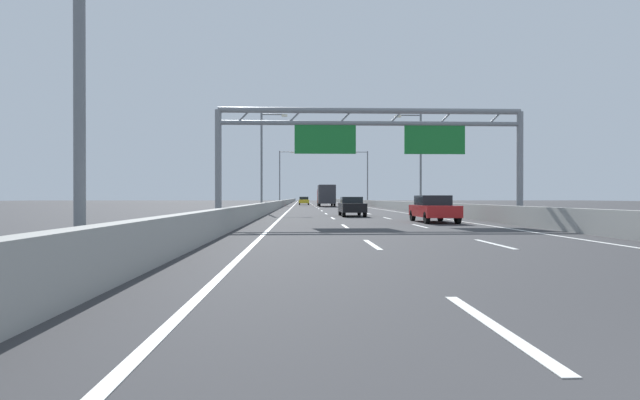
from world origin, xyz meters
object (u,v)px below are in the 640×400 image
red_car (434,208)px  blue_car (330,200)px  box_truck (326,195)px  streetlamp_left_far (281,174)px  silver_car (354,202)px  streetlamp_left_mid (264,156)px  streetlamp_right_mid (418,156)px  yellow_car (304,201)px  black_car (352,206)px  streetlamp_right_far (366,175)px  sign_gantry (373,135)px

red_car → blue_car: bearing=90.0°
red_car → box_truck: box_truck is taller
streetlamp_left_far → silver_car: size_ratio=2.11×
streetlamp_left_mid → blue_car: size_ratio=2.18×
blue_car → streetlamp_right_mid: bearing=-87.2°
streetlamp_left_far → blue_car: 44.18m
silver_car → blue_car: bearing=90.1°
streetlamp_left_far → yellow_car: size_ratio=2.12×
streetlamp_right_mid → black_car: streetlamp_right_mid is taller
streetlamp_right_far → silver_car: bearing=-103.7°
streetlamp_right_mid → yellow_car: 45.82m
streetlamp_right_far → black_car: bearing=-98.7°
yellow_car → red_car: bearing=-83.9°
streetlamp_left_far → yellow_car: (4.02, 5.85, -4.63)m
sign_gantry → red_car: sign_gantry is taller
yellow_car → red_car: size_ratio=1.04×
silver_car → black_car: bearing=-96.4°
blue_car → streetlamp_right_far: bearing=-84.7°
streetlamp_left_mid → black_car: streetlamp_left_mid is taller
streetlamp_left_mid → streetlamp_right_mid: same height
streetlamp_right_far → box_truck: bearing=-126.1°
red_car → silver_car: (0.17, 42.92, -0.02)m
streetlamp_left_far → red_car: streetlamp_left_far is taller
sign_gantry → black_car: sign_gantry is taller
streetlamp_right_mid → streetlamp_right_far: size_ratio=1.00×
blue_car → red_car: (-0.04, -101.21, 0.01)m
streetlamp_left_far → black_car: (7.30, -49.62, -4.67)m
streetlamp_right_mid → box_truck: bearing=105.1°
silver_car → sign_gantry: bearing=-94.7°
streetlamp_right_far → blue_car: size_ratio=2.18×
sign_gantry → red_car: 5.28m
streetlamp_right_mid → box_truck: streetlamp_right_mid is taller
sign_gantry → blue_car: 101.08m
streetlamp_right_mid → red_car: streetlamp_right_mid is taller
yellow_car → box_truck: 16.60m
yellow_car → streetlamp_left_far: bearing=-124.5°
black_car → box_truck: size_ratio=0.53×
streetlamp_left_far → black_car: streetlamp_left_far is taller
streetlamp_right_far → blue_car: 42.98m
yellow_car → box_truck: box_truck is taller
box_truck → black_car: bearing=-90.1°
streetlamp_left_mid → blue_car: bearing=82.3°
box_truck → blue_car: bearing=86.1°
yellow_car → sign_gantry: bearing=-86.8°
black_car → sign_gantry: bearing=-88.2°
blue_car → silver_car: (0.13, -58.29, -0.00)m
streetlamp_left_far → box_truck: (7.36, -10.38, -3.63)m
sign_gantry → silver_car: (3.51, 42.65, -4.10)m
sign_gantry → box_truck: (-0.22, 48.02, -3.08)m
streetlamp_left_mid → blue_car: streetlamp_left_mid is taller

